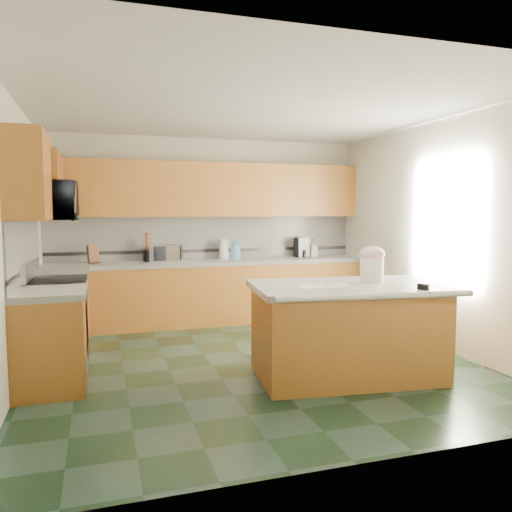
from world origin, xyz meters
name	(u,v)px	position (x,y,z in m)	size (l,w,h in m)	color
floor	(253,362)	(0.00, 0.00, 0.00)	(4.60, 4.60, 0.00)	black
ceiling	(252,107)	(0.00, 0.00, 2.70)	(4.60, 4.60, 0.00)	white
wall_back	(207,230)	(0.00, 2.32, 1.35)	(4.60, 0.04, 2.70)	silver
wall_front	(363,257)	(0.00, -2.32, 1.35)	(4.60, 0.04, 2.70)	silver
wall_left	(12,242)	(-2.32, 0.00, 1.35)	(0.04, 4.60, 2.70)	silver
wall_right	(437,235)	(2.32, 0.00, 1.35)	(0.04, 4.60, 2.70)	silver
back_base_cab	(212,294)	(0.00, 2.00, 0.43)	(4.60, 0.60, 0.86)	#5B2B0E
back_countertop	(212,262)	(0.00, 2.00, 0.89)	(4.60, 0.64, 0.06)	white
back_upper_cab	(209,190)	(0.00, 2.13, 1.94)	(4.60, 0.33, 0.78)	#5B2B0E
back_backsplash	(208,238)	(0.00, 2.29, 1.24)	(4.60, 0.02, 0.63)	silver
back_accent_band	(208,251)	(0.00, 2.28, 1.04)	(4.60, 0.01, 0.05)	black
left_base_cab_rear	(62,311)	(-2.00, 1.29, 0.43)	(0.60, 0.82, 0.86)	#5B2B0E
left_counter_rear	(61,273)	(-2.00, 1.29, 0.89)	(0.64, 0.82, 0.06)	white
left_base_cab_front	(50,343)	(-2.00, -0.24, 0.43)	(0.60, 0.72, 0.86)	#5B2B0E
left_counter_front	(49,293)	(-2.00, -0.24, 0.89)	(0.64, 0.72, 0.06)	white
left_backsplash	(24,250)	(-2.29, 0.55, 1.24)	(0.02, 2.30, 0.63)	silver
left_accent_band	(26,268)	(-2.28, 0.55, 1.04)	(0.01, 2.30, 0.05)	black
left_upper_cab_rear	(46,185)	(-2.13, 1.42, 1.94)	(0.33, 1.09, 0.78)	#5B2B0E
left_upper_cab_front	(27,176)	(-2.13, -0.24, 1.94)	(0.33, 0.72, 0.78)	#5B2B0E
range_body	(57,325)	(-2.00, 0.50, 0.44)	(0.60, 0.76, 0.88)	#B7B7BC
range_oven_door	(86,326)	(-1.71, 0.50, 0.40)	(0.02, 0.68, 0.55)	black
range_cooktop	(55,281)	(-2.00, 0.50, 0.90)	(0.62, 0.78, 0.04)	black
range_handle	(88,291)	(-1.68, 0.50, 0.78)	(0.02, 0.02, 0.66)	#B7B7BC
range_backguard	(28,271)	(-2.26, 0.50, 1.02)	(0.06, 0.76, 0.18)	#B7B7BC
microwave	(52,201)	(-2.00, 0.50, 1.73)	(0.73, 0.50, 0.41)	#B7B7BC
island_base	(347,333)	(0.75, -0.72, 0.43)	(1.73, 0.99, 0.86)	#5B2B0E
island_top	(347,287)	(0.75, -0.72, 0.89)	(1.83, 1.09, 0.06)	white
island_bullnose	(377,296)	(0.75, -1.27, 0.89)	(0.06, 0.06, 1.83)	white
treat_jar	(372,270)	(1.04, -0.67, 1.04)	(0.23, 0.23, 0.25)	white
treat_jar_lid	(372,254)	(1.04, -0.67, 1.20)	(0.25, 0.25, 0.16)	#DFA2B6
treat_jar_knob	(372,249)	(1.04, -0.67, 1.26)	(0.03, 0.03, 0.08)	tan
treat_jar_knob_end_l	(368,249)	(1.00, -0.67, 1.26)	(0.04, 0.04, 0.04)	tan
treat_jar_knob_end_r	(376,249)	(1.09, -0.67, 1.26)	(0.04, 0.04, 0.04)	tan
soap_bottle_island	(374,263)	(1.10, -0.62, 1.11)	(0.14, 0.14, 0.37)	#2BB5A9
paper_sheet_a	(339,285)	(0.63, -0.76, 0.92)	(0.27, 0.20, 0.00)	white
paper_sheet_b	(315,286)	(0.38, -0.76, 0.92)	(0.32, 0.24, 0.00)	white
clamp_body	(423,289)	(1.23, -1.25, 0.93)	(0.03, 0.11, 0.10)	black
clamp_handle	(427,292)	(1.23, -1.31, 0.91)	(0.02, 0.02, 0.07)	black
knife_block	(93,255)	(-1.64, 2.05, 1.04)	(0.13, 0.11, 0.24)	#472814
utensil_crock	(148,256)	(-0.90, 2.08, 1.00)	(0.13, 0.13, 0.17)	black
utensil_bundle	(148,241)	(-0.90, 2.08, 1.21)	(0.08, 0.08, 0.24)	#472814
toaster_oven	(166,253)	(-0.65, 2.05, 1.04)	(0.42, 0.29, 0.24)	#B7B7BC
toaster_oven_door	(168,254)	(-0.65, 1.91, 1.04)	(0.38, 0.01, 0.20)	black
paper_towel	(224,249)	(0.20, 2.10, 1.07)	(0.13, 0.13, 0.30)	white
paper_towel_base	(224,259)	(0.20, 2.10, 0.93)	(0.20, 0.20, 0.01)	#B7B7BC
water_jug	(236,251)	(0.37, 2.06, 1.04)	(0.14, 0.14, 0.24)	#4D85B3
water_jug_neck	(236,242)	(0.37, 2.06, 1.18)	(0.07, 0.07, 0.03)	#4D85B3
coffee_maker	(301,247)	(1.43, 2.08, 1.07)	(0.18, 0.20, 0.30)	black
coffee_carafe	(303,253)	(1.43, 2.04, 0.98)	(0.13, 0.13, 0.13)	black
soap_bottle_back	(313,249)	(1.61, 2.05, 1.05)	(0.12, 0.12, 0.26)	white
soap_back_cap	(313,239)	(1.61, 2.05, 1.19)	(0.02, 0.02, 0.03)	red
window_light_proxy	(447,222)	(2.29, -0.20, 1.50)	(0.02, 1.40, 1.10)	white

